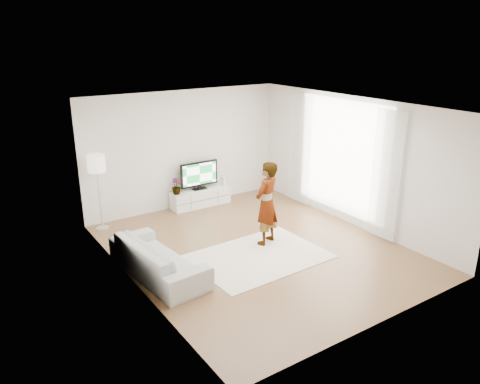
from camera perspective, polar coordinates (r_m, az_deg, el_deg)
floor at (r=9.27m, az=2.12°, el=-6.96°), size 6.00×6.00×0.00m
ceiling at (r=8.44m, az=2.35°, el=10.42°), size 6.00×6.00×0.00m
wall_left at (r=7.63m, az=-13.17°, el=-1.86°), size 0.02×6.00×2.80m
wall_right at (r=10.36m, az=13.53°, el=3.59°), size 0.02×6.00×2.80m
wall_back at (r=11.23m, az=-6.81°, el=5.15°), size 5.00×0.02×2.80m
wall_front at (r=6.72m, az=17.46°, el=-5.17°), size 5.00×0.02×2.80m
window at (r=10.54m, az=12.29°, el=4.21°), size 0.01×2.60×2.50m
curtain_near at (r=9.68m, az=17.39°, el=1.87°), size 0.04×0.70×2.60m
curtain_far at (r=11.42m, az=7.32°, el=5.10°), size 0.04×0.70×2.60m
media_console at (r=11.49m, az=-4.85°, el=-0.67°), size 1.50×0.43×0.42m
television at (r=11.33m, az=-5.00°, el=2.15°), size 0.99×0.19×0.69m
game_console at (r=11.70m, az=-2.09°, el=1.36°), size 0.06×0.15×0.20m
potted_plant at (r=11.08m, az=-7.78°, el=0.70°), size 0.23×0.23×0.39m
rug at (r=8.97m, az=2.32°, el=-7.85°), size 2.51×1.84×0.01m
player at (r=9.21m, az=3.27°, el=-1.39°), size 0.72×0.61×1.69m
sofa at (r=8.34m, az=-9.95°, el=-7.92°), size 1.05×2.24×0.63m
floor_lamp at (r=10.18m, az=-17.10°, el=2.95°), size 0.36×0.36×1.64m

